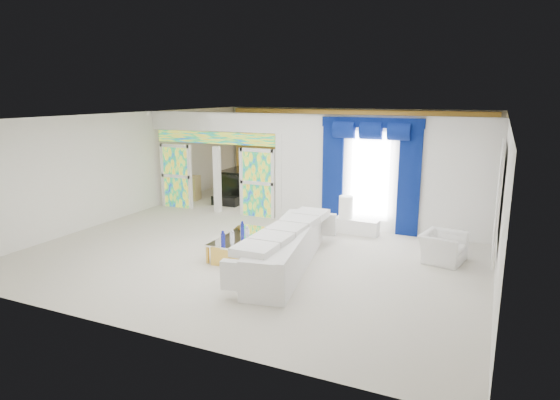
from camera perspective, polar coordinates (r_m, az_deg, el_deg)
The scene contains 22 objects.
floor at distance 12.68m, azimuth 1.01°, elevation -3.65°, with size 12.00×12.00×0.00m, color #B7AF9E.
dividing_wall at distance 12.63m, azimuth 11.87°, elevation 3.00°, with size 5.70×0.18×3.00m, color white.
dividing_header at distance 14.42m, azimuth -7.91°, elevation 9.21°, with size 4.30×0.18×0.55m, color white.
stained_panel_left at distance 15.41m, azimuth -12.21°, elevation 2.80°, with size 0.95×0.04×2.00m, color #994C3F.
stained_panel_right at distance 13.92m, azimuth -2.72°, elevation 2.04°, with size 0.95×0.04×2.00m, color #994C3F.
stained_transom at distance 14.45m, azimuth -7.85°, elevation 7.33°, with size 4.00×0.05×0.35m, color #994C3F.
window_pane at distance 12.60m, azimuth 10.65°, elevation 2.79°, with size 1.00×0.02×2.30m, color white.
blue_drape_left at distance 12.85m, azimuth 6.27°, elevation 2.90°, with size 0.55×0.10×2.80m, color #031546.
blue_drape_right at distance 12.39m, azimuth 15.09°, elevation 2.17°, with size 0.55×0.10×2.80m, color #031546.
blue_pelmet at distance 12.42m, azimuth 10.87°, elevation 9.01°, with size 2.60×0.12×0.25m, color #031546.
wall_mirror at distance 10.37m, azimuth 24.54°, elevation 0.33°, with size 0.04×2.70×1.90m, color white.
gold_curtains at distance 17.86m, azimuth 8.62°, elevation 5.87°, with size 9.70×0.12×2.90m, color #B8862C.
white_sofa at distance 10.04m, azimuth 0.92°, elevation -5.84°, with size 0.84×3.93×0.75m, color white.
coffee_table at distance 10.92m, azimuth -4.98°, elevation -5.31°, with size 0.60×1.79×0.40m, color gold.
console_table at distance 12.53m, azimuth 9.08°, elevation -3.11°, with size 1.14×0.36×0.38m, color white.
table_lamp at distance 12.49m, azimuth 7.83°, elevation -0.84°, with size 0.36×0.36×0.58m, color white.
armchair at distance 10.92m, azimuth 18.76°, elevation -5.36°, with size 0.95×0.83×0.62m, color white.
grand_piano at distance 16.88m, azimuth -3.73°, elevation 2.09°, with size 1.44×1.89×0.95m, color black.
piano_bench at distance 15.58m, azimuth -6.48°, elevation -0.09°, with size 0.88×0.34×0.29m, color black.
tv_console at distance 16.52m, azimuth -10.58°, elevation 1.42°, with size 0.56×0.51×0.81m, color tan.
chandelier at distance 16.25m, azimuth -1.66°, elevation 9.42°, with size 0.60×0.60×0.60m, color gold.
decanters at distance 10.70m, azimuth -5.29°, elevation -4.01°, with size 0.20×0.99×0.29m.
Camera 1 is at (4.83, -11.17, 3.55)m, focal length 30.81 mm.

